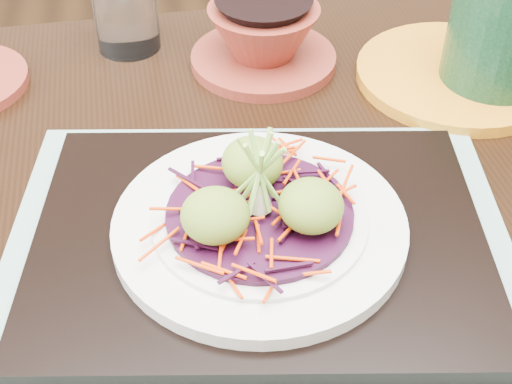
{
  "coord_description": "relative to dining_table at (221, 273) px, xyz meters",
  "views": [
    {
      "loc": [
        -0.12,
        -0.48,
        1.15
      ],
      "look_at": [
        -0.06,
        -0.05,
        0.76
      ],
      "focal_mm": 50.0,
      "sensor_mm": 36.0,
      "label": 1
    }
  ],
  "objects": [
    {
      "name": "terracotta_bowl_set",
      "position": [
        0.08,
        0.24,
        0.13
      ],
      "size": [
        0.2,
        0.2,
        0.07
      ],
      "rotation": [
        0.0,
        0.0,
        0.23
      ],
      "color": "maroon",
      "rests_on": "dining_table"
    },
    {
      "name": "water_glass",
      "position": [
        -0.07,
        0.3,
        0.15
      ],
      "size": [
        0.1,
        0.1,
        0.11
      ],
      "primitive_type": "cylinder",
      "rotation": [
        0.0,
        0.0,
        0.36
      ],
      "color": "white",
      "rests_on": "dining_table"
    },
    {
      "name": "green_jar",
      "position": [
        0.32,
        0.15,
        0.16
      ],
      "size": [
        0.12,
        0.12,
        0.13
      ],
      "primitive_type": "cylinder",
      "rotation": [
        0.0,
        0.0,
        0.07
      ],
      "color": "#174122",
      "rests_on": "dining_table"
    },
    {
      "name": "yellow_plate",
      "position": [
        0.29,
        0.17,
        0.1
      ],
      "size": [
        0.27,
        0.27,
        0.01
      ],
      "primitive_type": "cylinder",
      "rotation": [
        0.0,
        0.0,
        0.21
      ],
      "color": "#C07215",
      "rests_on": "dining_table"
    },
    {
      "name": "cabbage_bed",
      "position": [
        0.03,
        -0.06,
        0.14
      ],
      "size": [
        0.15,
        0.15,
        0.01
      ],
      "primitive_type": "cylinder",
      "color": "#320A26",
      "rests_on": "white_plate"
    },
    {
      "name": "scallion_garnish",
      "position": [
        0.03,
        -0.06,
        0.18
      ],
      "size": [
        0.06,
        0.06,
        0.08
      ],
      "primitive_type": null,
      "color": "#87C24D",
      "rests_on": "cabbage_bed"
    },
    {
      "name": "placemat",
      "position": [
        0.03,
        -0.06,
        0.1
      ],
      "size": [
        0.47,
        0.39,
        0.0
      ],
      "primitive_type": "cube",
      "rotation": [
        0.0,
        0.0,
        -0.14
      ],
      "color": "gray",
      "rests_on": "dining_table"
    },
    {
      "name": "serving_tray",
      "position": [
        0.03,
        -0.06,
        0.11
      ],
      "size": [
        0.41,
        0.33,
        0.02
      ],
      "primitive_type": "cube",
      "rotation": [
        0.0,
        0.0,
        -0.14
      ],
      "color": "black",
      "rests_on": "placemat"
    },
    {
      "name": "carrot_julienne",
      "position": [
        0.03,
        -0.06,
        0.14
      ],
      "size": [
        0.19,
        0.19,
        0.01
      ],
      "primitive_type": null,
      "color": "#DB3803",
      "rests_on": "cabbage_bed"
    },
    {
      "name": "guacamole_scoops",
      "position": [
        0.03,
        -0.06,
        0.16
      ],
      "size": [
        0.13,
        0.12,
        0.04
      ],
      "color": "olive",
      "rests_on": "cabbage_bed"
    },
    {
      "name": "white_plate",
      "position": [
        0.03,
        -0.06,
        0.12
      ],
      "size": [
        0.24,
        0.24,
        0.02
      ],
      "color": "silver",
      "rests_on": "serving_tray"
    },
    {
      "name": "dining_table",
      "position": [
        0.0,
        0.0,
        0.0
      ],
      "size": [
        1.18,
        0.81,
        0.72
      ],
      "rotation": [
        0.0,
        0.0,
        0.04
      ],
      "color": "black",
      "rests_on": "ground"
    }
  ]
}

